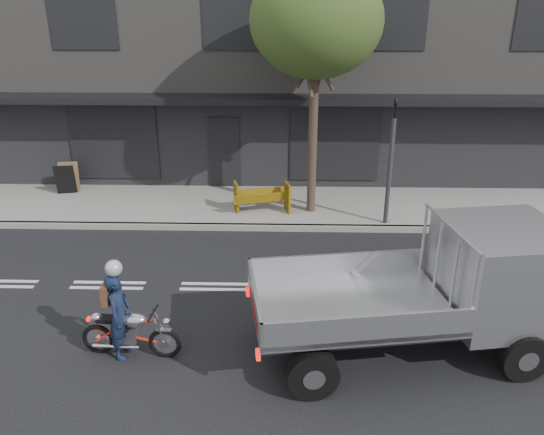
{
  "coord_description": "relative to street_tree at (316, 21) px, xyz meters",
  "views": [
    {
      "loc": [
        1.46,
        -10.05,
        5.81
      ],
      "look_at": [
        1.18,
        0.5,
        1.44
      ],
      "focal_mm": 35.0,
      "sensor_mm": 36.0,
      "label": 1
    }
  ],
  "objects": [
    {
      "name": "flatbed_ute",
      "position": [
        2.5,
        -6.19,
        -3.9
      ],
      "size": [
        5.45,
        2.84,
        2.41
      ],
      "rotation": [
        0.0,
        0.0,
        0.15
      ],
      "color": "black",
      "rests_on": "ground"
    },
    {
      "name": "ground",
      "position": [
        -2.2,
        -4.2,
        -5.28
      ],
      "size": [
        80.0,
        80.0,
        0.0
      ],
      "primitive_type": "plane",
      "color": "black",
      "rests_on": "ground"
    },
    {
      "name": "construction_barrier",
      "position": [
        -1.41,
        -0.3,
        -4.69
      ],
      "size": [
        1.68,
        1.02,
        0.88
      ],
      "primitive_type": null,
      "rotation": [
        0.0,
        0.0,
        0.27
      ],
      "color": "#EFB10C",
      "rests_on": "sidewalk"
    },
    {
      "name": "motorcycle",
      "position": [
        -3.4,
        -6.59,
        -4.81
      ],
      "size": [
        1.78,
        0.52,
        0.92
      ],
      "rotation": [
        0.0,
        0.0,
        -0.08
      ],
      "color": "black",
      "rests_on": "ground"
    },
    {
      "name": "kerb",
      "position": [
        -2.2,
        -1.1,
        -5.2
      ],
      "size": [
        32.0,
        0.2,
        0.15
      ],
      "primitive_type": "cube",
      "color": "gray",
      "rests_on": "ground"
    },
    {
      "name": "sandwich_board",
      "position": [
        -7.56,
        1.19,
        -4.66
      ],
      "size": [
        0.66,
        0.51,
        0.94
      ],
      "primitive_type": null,
      "rotation": [
        0.0,
        0.0,
        0.2
      ],
      "color": "black",
      "rests_on": "sidewalk"
    },
    {
      "name": "building_main",
      "position": [
        -2.2,
        7.1,
        -1.28
      ],
      "size": [
        26.0,
        10.0,
        8.0
      ],
      "primitive_type": "cube",
      "color": "slate",
      "rests_on": "ground"
    },
    {
      "name": "traffic_light_pole",
      "position": [
        2.0,
        -0.85,
        -3.63
      ],
      "size": [
        0.12,
        0.12,
        3.5
      ],
      "color": "#2D2D30",
      "rests_on": "ground"
    },
    {
      "name": "street_tree",
      "position": [
        0.0,
        0.0,
        0.0
      ],
      "size": [
        3.4,
        3.4,
        6.74
      ],
      "color": "#382B21",
      "rests_on": "ground"
    },
    {
      "name": "sidewalk",
      "position": [
        -2.2,
        0.5,
        -5.2
      ],
      "size": [
        32.0,
        3.2,
        0.15
      ],
      "primitive_type": "cube",
      "color": "gray",
      "rests_on": "ground"
    },
    {
      "name": "rider",
      "position": [
        -3.55,
        -6.59,
        -4.49
      ],
      "size": [
        0.42,
        0.6,
        1.58
      ],
      "primitive_type": "imported",
      "rotation": [
        0.0,
        0.0,
        1.49
      ],
      "color": "#141E39",
      "rests_on": "ground"
    }
  ]
}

